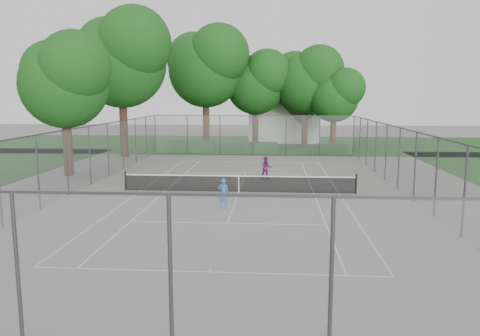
# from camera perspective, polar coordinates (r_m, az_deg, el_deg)

# --- Properties ---
(ground) EXTENTS (120.00, 120.00, 0.00)m
(ground) POSITION_cam_1_polar(r_m,az_deg,el_deg) (25.90, -0.16, -2.96)
(ground) COLOR slate
(ground) RESTS_ON ground
(grass_far) EXTENTS (60.00, 20.00, 0.00)m
(grass_far) POSITION_cam_1_polar(r_m,az_deg,el_deg) (51.59, 2.03, 2.93)
(grass_far) COLOR #174313
(grass_far) RESTS_ON ground
(court_markings) EXTENTS (11.03, 23.83, 0.01)m
(court_markings) POSITION_cam_1_polar(r_m,az_deg,el_deg) (25.90, -0.16, -2.95)
(court_markings) COLOR silver
(court_markings) RESTS_ON ground
(tennis_net) EXTENTS (12.87, 0.10, 1.10)m
(tennis_net) POSITION_cam_1_polar(r_m,az_deg,el_deg) (25.80, -0.16, -1.85)
(tennis_net) COLOR black
(tennis_net) RESTS_ON ground
(perimeter_fence) EXTENTS (18.08, 34.08, 3.52)m
(perimeter_fence) POSITION_cam_1_polar(r_m,az_deg,el_deg) (25.59, -0.16, 1.01)
(perimeter_fence) COLOR #38383D
(perimeter_fence) RESTS_ON ground
(tree_far_left) EXTENTS (8.49, 7.75, 12.21)m
(tree_far_left) POSITION_cam_1_polar(r_m,az_deg,el_deg) (47.63, -4.10, 12.54)
(tree_far_left) COLOR #361F13
(tree_far_left) RESTS_ON ground
(tree_far_midleft) EXTENTS (6.91, 6.31, 9.94)m
(tree_far_midleft) POSITION_cam_1_polar(r_m,az_deg,el_deg) (48.78, 2.01, 10.62)
(tree_far_midleft) COLOR #361F13
(tree_far_midleft) RESTS_ON ground
(tree_far_midright) EXTENTS (7.17, 6.55, 10.31)m
(tree_far_midright) POSITION_cam_1_polar(r_m,az_deg,el_deg) (48.84, 8.12, 10.84)
(tree_far_midright) COLOR #361F13
(tree_far_midright) RESTS_ON ground
(tree_far_right) EXTENTS (5.55, 5.06, 7.97)m
(tree_far_right) POSITION_cam_1_polar(r_m,az_deg,el_deg) (47.37, 11.51, 8.87)
(tree_far_right) COLOR #361F13
(tree_far_right) RESTS_ON ground
(tree_side_back) EXTENTS (8.77, 8.01, 12.61)m
(tree_side_back) POSITION_cam_1_polar(r_m,az_deg,el_deg) (41.90, -14.19, 13.19)
(tree_side_back) COLOR #361F13
(tree_side_back) RESTS_ON ground
(tree_side_front) EXTENTS (6.53, 5.97, 9.39)m
(tree_side_front) POSITION_cam_1_polar(r_m,az_deg,el_deg) (32.95, -20.59, 10.29)
(tree_side_front) COLOR #361F13
(tree_side_front) RESTS_ON ground
(hedge_left) EXTENTS (4.30, 1.29, 1.07)m
(hedge_left) POSITION_cam_1_polar(r_m,az_deg,el_deg) (44.76, -5.82, 2.68)
(hedge_left) COLOR #174716
(hedge_left) RESTS_ON ground
(hedge_mid) EXTENTS (3.13, 0.89, 0.98)m
(hedge_mid) POSITION_cam_1_polar(r_m,az_deg,el_deg) (43.88, 2.53, 2.54)
(hedge_mid) COLOR #174716
(hedge_mid) RESTS_ON ground
(hedge_right) EXTENTS (2.85, 1.05, 0.86)m
(hedge_right) POSITION_cam_1_polar(r_m,az_deg,el_deg) (44.20, 11.12, 2.34)
(hedge_right) COLOR #174716
(hedge_right) RESTS_ON ground
(house) EXTENTS (7.85, 6.09, 9.78)m
(house) POSITION_cam_1_polar(r_m,az_deg,el_deg) (54.70, 5.40, 7.36)
(house) COLOR white
(house) RESTS_ON ground
(girl_player) EXTENTS (0.56, 0.41, 1.43)m
(girl_player) POSITION_cam_1_polar(r_m,az_deg,el_deg) (22.16, -2.03, -3.09)
(girl_player) COLOR blue
(girl_player) RESTS_ON ground
(woman_player) EXTENTS (0.78, 0.65, 1.44)m
(woman_player) POSITION_cam_1_polar(r_m,az_deg,el_deg) (29.88, 3.21, 0.02)
(woman_player) COLOR #6A2357
(woman_player) RESTS_ON ground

